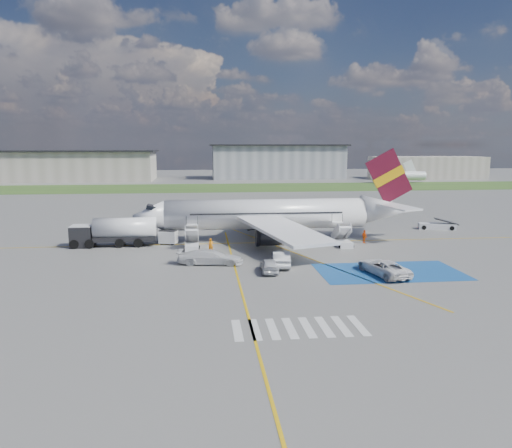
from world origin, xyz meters
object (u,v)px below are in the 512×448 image
object	(u,v)px
car_silver_a	(269,265)
car_silver_b	(281,258)
belt_loader	(437,226)
gpu_cart	(168,238)
van_white_a	(383,265)
airliner	(277,214)
fuel_tanker	(115,234)
van_white_b	(210,255)

from	to	relation	value
car_silver_a	car_silver_b	bearing A→B (deg)	-121.03
belt_loader	car_silver_b	xyz separation A→B (m)	(-26.57, -19.94, 0.39)
gpu_cart	van_white_a	size ratio (longest dim) A/B	0.47
car_silver_a	van_white_a	xyz separation A→B (m)	(10.77, -2.06, 0.28)
airliner	car_silver_b	bearing A→B (deg)	-96.89
airliner	car_silver_b	world-z (taller)	airliner
fuel_tanker	van_white_a	xyz separation A→B (m)	(27.97, -16.87, -0.48)
airliner	van_white_b	bearing A→B (deg)	-124.74
car_silver_b	van_white_b	world-z (taller)	van_white_b
van_white_a	van_white_b	size ratio (longest dim) A/B	1.02
fuel_tanker	car_silver_a	xyz separation A→B (m)	(17.20, -14.81, -0.77)
airliner	car_silver_b	size ratio (longest dim) A/B	7.46
belt_loader	car_silver_a	bearing A→B (deg)	-126.33
fuel_tanker	van_white_b	distance (m)	15.84
gpu_cart	van_white_a	distance (m)	27.54
car_silver_b	airliner	bearing A→B (deg)	-91.01
car_silver_a	car_silver_b	distance (m)	2.79
airliner	gpu_cart	xyz separation A→B (m)	(-14.01, -1.72, -2.58)
gpu_cart	belt_loader	xyz separation A→B (m)	(38.82, 7.14, -0.39)
airliner	gpu_cart	world-z (taller)	airliner
airliner	car_silver_a	distance (m)	17.39
car_silver_a	fuel_tanker	bearing A→B (deg)	-38.62
fuel_tanker	gpu_cart	xyz separation A→B (m)	(6.47, 0.33, -0.66)
gpu_cart	airliner	bearing A→B (deg)	23.89
fuel_tanker	car_silver_b	bearing A→B (deg)	-34.37
belt_loader	car_silver_a	world-z (taller)	belt_loader
fuel_tanker	van_white_b	bearing A→B (deg)	-44.02
fuel_tanker	car_silver_b	size ratio (longest dim) A/B	2.08
fuel_tanker	belt_loader	size ratio (longest dim) A/B	1.76
van_white_a	airliner	bearing A→B (deg)	-79.75
belt_loader	car_silver_a	size ratio (longest dim) A/B	1.42
car_silver_b	van_white_a	size ratio (longest dim) A/B	0.94
car_silver_b	fuel_tanker	bearing A→B (deg)	-27.79
belt_loader	van_white_b	size ratio (longest dim) A/B	1.14
airliner	van_white_b	xyz separation A→B (m)	(-8.96, -12.92, -2.39)
airliner	fuel_tanker	bearing A→B (deg)	-174.27
airliner	car_silver_a	world-z (taller)	airliner
gpu_cart	car_silver_b	size ratio (longest dim) A/B	0.50
belt_loader	car_silver_b	distance (m)	33.22
fuel_tanker	belt_loader	world-z (taller)	fuel_tanker
belt_loader	car_silver_b	world-z (taller)	belt_loader
fuel_tanker	van_white_b	size ratio (longest dim) A/B	2.00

